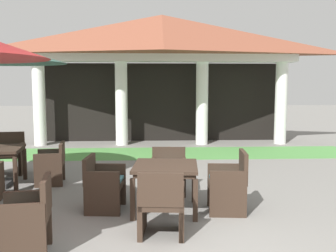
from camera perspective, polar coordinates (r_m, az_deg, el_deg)
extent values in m
cylinder|color=white|center=(12.63, -18.64, 3.13)|extent=(0.38, 0.38, 2.62)
cylinder|color=white|center=(12.18, -6.95, 3.31)|extent=(0.38, 0.38, 2.62)
cylinder|color=white|center=(12.26, 5.09, 3.35)|extent=(0.38, 0.38, 2.62)
cylinder|color=white|center=(12.86, 16.48, 3.25)|extent=(0.38, 0.38, 2.62)
cube|color=white|center=(12.16, -0.93, 10.09)|extent=(8.48, 0.70, 0.24)
pyramid|color=brown|center=(12.23, -0.93, 13.47)|extent=(8.88, 2.42, 1.21)
cube|color=black|center=(13.05, -1.04, 3.55)|extent=(8.28, 0.16, 2.62)
cube|color=#519347|center=(10.76, -0.64, -4.06)|extent=(10.68, 1.91, 0.01)
cube|color=#38281E|center=(4.76, -20.64, -12.72)|extent=(0.61, 0.63, 0.07)
cube|color=teal|center=(4.74, -20.67, -12.04)|extent=(0.56, 0.58, 0.05)
cube|color=#38281E|center=(4.65, -17.70, -9.84)|extent=(0.14, 0.56, 0.43)
cube|color=#38281E|center=(4.55, -21.16, -14.88)|extent=(0.54, 0.13, 0.68)
cube|color=#38281E|center=(5.03, -20.09, -12.78)|extent=(0.54, 0.13, 0.68)
cube|color=#38281E|center=(5.11, -22.79, -14.23)|extent=(0.06, 0.06, 0.40)
cube|color=#38281E|center=(4.57, -17.97, -16.54)|extent=(0.06, 0.06, 0.40)
cube|color=#38281E|center=(5.03, -17.25, -14.34)|extent=(0.06, 0.06, 0.40)
cube|color=#38281E|center=(5.86, -0.37, -6.00)|extent=(1.05, 1.05, 0.05)
cube|color=#38281E|center=(5.87, -0.37, -6.53)|extent=(0.96, 0.96, 0.06)
cube|color=#38281E|center=(5.57, -5.28, -10.86)|extent=(0.08, 0.08, 0.61)
cube|color=#38281E|center=(5.52, 4.10, -11.00)|extent=(0.08, 0.08, 0.61)
cube|color=#38281E|center=(6.42, -4.19, -8.51)|extent=(0.08, 0.08, 0.61)
cube|color=#38281E|center=(6.38, 3.89, -8.61)|extent=(0.08, 0.08, 0.61)
cube|color=#38281E|center=(5.04, -0.92, -11.34)|extent=(0.61, 0.62, 0.07)
cube|color=teal|center=(5.02, -0.92, -10.69)|extent=(0.56, 0.57, 0.05)
cube|color=#38281E|center=(4.71, -1.12, -9.48)|extent=(0.56, 0.11, 0.42)
cube|color=#38281E|center=(5.09, -3.91, -12.37)|extent=(0.11, 0.57, 0.64)
cube|color=#38281E|center=(5.06, 2.09, -12.47)|extent=(0.11, 0.57, 0.64)
cube|color=#38281E|center=(5.37, -3.50, -12.77)|extent=(0.06, 0.06, 0.39)
cube|color=#38281E|center=(5.34, 2.02, -12.87)|extent=(0.06, 0.06, 0.39)
cube|color=#38281E|center=(4.89, -4.15, -14.74)|extent=(0.06, 0.06, 0.39)
cube|color=#38281E|center=(4.86, 1.96, -14.87)|extent=(0.06, 0.06, 0.39)
cube|color=#38281E|center=(5.95, 8.70, -8.51)|extent=(0.59, 0.60, 0.07)
cube|color=teal|center=(5.93, 8.70, -7.95)|extent=(0.54, 0.55, 0.05)
cube|color=#38281E|center=(5.92, 11.16, -5.96)|extent=(0.11, 0.56, 0.47)
cube|color=#38281E|center=(5.73, 8.96, -10.03)|extent=(0.54, 0.11, 0.69)
cube|color=#38281E|center=(6.22, 8.43, -8.69)|extent=(0.54, 0.11, 0.69)
cube|color=#38281E|center=(5.76, 6.48, -11.42)|extent=(0.06, 0.06, 0.40)
cube|color=#38281E|center=(6.23, 6.16, -10.02)|extent=(0.06, 0.06, 0.40)
cube|color=#38281E|center=(5.81, 11.35, -11.34)|extent=(0.06, 0.06, 0.40)
cube|color=#38281E|center=(6.28, 10.65, -9.96)|extent=(0.06, 0.06, 0.40)
cube|color=#38281E|center=(6.05, -9.29, -8.54)|extent=(0.59, 0.64, 0.07)
cube|color=teal|center=(6.03, -9.30, -7.99)|extent=(0.54, 0.59, 0.05)
cube|color=#38281E|center=(6.05, -11.65, -6.29)|extent=(0.11, 0.60, 0.40)
cube|color=#38281E|center=(6.33, -8.76, -8.54)|extent=(0.54, 0.11, 0.67)
cube|color=#38281E|center=(5.81, -9.85, -9.93)|extent=(0.54, 0.11, 0.67)
cube|color=#38281E|center=(6.32, -6.58, -9.92)|extent=(0.06, 0.06, 0.37)
cube|color=#38281E|center=(5.81, -7.44, -11.40)|extent=(0.06, 0.06, 0.37)
cube|color=#38281E|center=(6.41, -10.88, -9.75)|extent=(0.06, 0.06, 0.37)
cube|color=#38281E|center=(5.91, -12.12, -11.18)|extent=(0.06, 0.06, 0.37)
cube|color=#38281E|center=(6.83, 0.03, -6.84)|extent=(0.65, 0.60, 0.07)
cube|color=teal|center=(6.82, 0.03, -6.34)|extent=(0.60, 0.55, 0.05)
cube|color=#38281E|center=(7.03, 0.12, -4.63)|extent=(0.61, 0.12, 0.37)
cube|color=#38281E|center=(6.85, 2.42, -7.58)|extent=(0.11, 0.55, 0.61)
cube|color=#38281E|center=(6.87, -2.35, -7.53)|extent=(0.11, 0.55, 0.61)
cube|color=#38281E|center=(6.64, 2.34, -9.13)|extent=(0.06, 0.06, 0.36)
cube|color=#38281E|center=(6.67, -2.46, -9.07)|extent=(0.06, 0.06, 0.36)
cube|color=#38281E|center=(7.11, 2.36, -8.08)|extent=(0.06, 0.06, 0.36)
cube|color=#38281E|center=(7.14, -2.11, -8.03)|extent=(0.06, 0.06, 0.36)
cube|color=#38281E|center=(7.52, -21.77, -6.67)|extent=(0.08, 0.08, 0.63)
cube|color=#38281E|center=(8.36, -20.56, -5.35)|extent=(0.08, 0.08, 0.63)
cube|color=#38281E|center=(7.31, -23.47, -8.20)|extent=(0.06, 0.06, 0.36)
cube|color=#38281E|center=(7.84, -17.20, -5.46)|extent=(0.59, 0.64, 0.07)
cube|color=teal|center=(7.82, -17.22, -5.03)|extent=(0.54, 0.59, 0.05)
cube|color=#38281E|center=(7.77, -15.51, -3.80)|extent=(0.13, 0.58, 0.38)
cube|color=#38281E|center=(7.59, -17.44, -6.36)|extent=(0.52, 0.13, 0.64)
cube|color=#38281E|center=(8.11, -16.95, -5.53)|extent=(0.52, 0.13, 0.64)
cube|color=#38281E|center=(7.66, -19.12, -7.41)|extent=(0.06, 0.06, 0.35)
cube|color=#38281E|center=(8.16, -18.54, -6.54)|extent=(0.06, 0.06, 0.35)
cube|color=#38281E|center=(7.60, -15.66, -7.40)|extent=(0.06, 0.06, 0.35)
cube|color=#38281E|center=(8.11, -15.30, -6.52)|extent=(0.06, 0.06, 0.35)
cube|color=#38281E|center=(8.95, -22.69, -4.01)|extent=(0.66, 0.60, 0.07)
cube|color=teal|center=(8.94, -22.71, -3.64)|extent=(0.60, 0.55, 0.05)
cube|color=#38281E|center=(9.15, -22.43, -2.18)|extent=(0.60, 0.13, 0.44)
cube|color=#38281E|center=(8.91, -20.93, -4.53)|extent=(0.13, 0.53, 0.67)
cube|color=#38281E|center=(8.71, -21.23, -5.74)|extent=(0.06, 0.06, 0.38)
cube|color=#38281E|center=(9.17, -20.66, -5.13)|extent=(0.06, 0.06, 0.38)
ellipsoid|color=#9E5633|center=(9.30, 0.13, -4.64)|extent=(0.32, 0.32, 0.35)
sphere|color=#9E5633|center=(9.26, 0.13, -3.32)|extent=(0.08, 0.08, 0.08)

